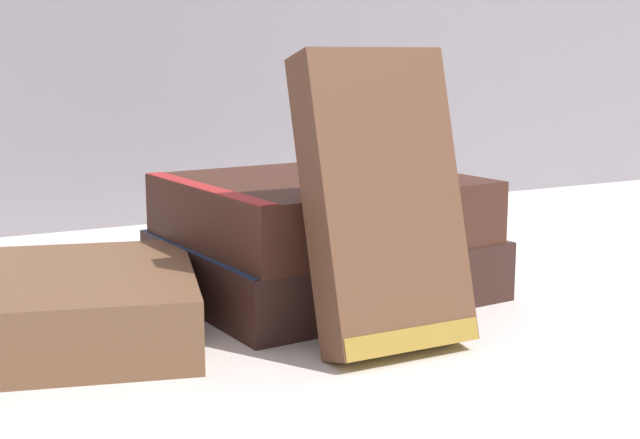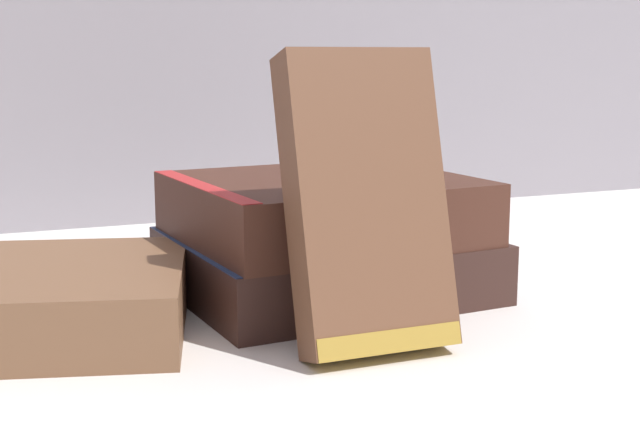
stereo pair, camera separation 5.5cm
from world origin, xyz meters
name	(u,v)px [view 2 (the right image)]	position (x,y,z in m)	size (l,w,h in m)	color
ground_plane	(301,315)	(0.00, 0.00, 0.00)	(3.00, 3.00, 0.00)	silver
book_flat_bottom	(317,265)	(0.03, 0.04, 0.02)	(0.20, 0.18, 0.04)	#331E19
book_flat_top	(316,208)	(0.03, 0.04, 0.06)	(0.19, 0.18, 0.04)	#422319
book_leaning_front	(367,211)	(0.01, -0.07, 0.08)	(0.08, 0.07, 0.16)	brown
pocket_watch	(400,172)	(0.08, 0.03, 0.08)	(0.05, 0.05, 0.01)	white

